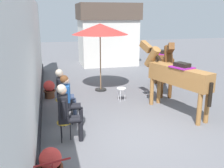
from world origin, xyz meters
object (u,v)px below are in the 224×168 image
Objects in this scene: seated_visitor_middle at (68,98)px; flower_planter_nearest at (51,164)px; flower_planter_farthest at (49,89)px; spare_stool_white at (121,90)px; saddled_horse_near at (175,75)px; cafe_parasol at (100,29)px; seated_visitor_far at (63,89)px; satchel_bag at (69,102)px; seated_visitor_near at (66,110)px; saddled_horse_far at (164,62)px.

seated_visitor_middle is 2.17× the size of flower_planter_nearest.
flower_planter_farthest reaches higher than spare_stool_white.
cafe_parasol reaches higher than saddled_horse_near.
cafe_parasol is (1.57, 2.18, 1.59)m from seated_visitor_far.
flower_planter_nearest is 4.07m from satchel_bag.
cafe_parasol reaches higher than satchel_bag.
saddled_horse_near reaches higher than spare_stool_white.
seated_visitor_near is 4.49m from cafe_parasol.
seated_visitor_middle is 3.70m from cafe_parasol.
saddled_horse_far is 1.12× the size of cafe_parasol.
flower_planter_farthest is at bearing 177.51° from saddled_horse_far.
seated_visitor_middle is 2.61m from flower_planter_farthest.
cafe_parasol is at bearing 13.38° from flower_planter_farthest.
saddled_horse_far is (3.91, 1.52, 0.38)m from seated_visitor_far.
flower_planter_nearest reaches higher than satchel_bag.
seated_visitor_middle is 0.54× the size of cafe_parasol.
seated_visitor_near is 5.11m from saddled_horse_far.
seated_visitor_middle is 0.48× the size of saddled_horse_far.
seated_visitor_far is 4.22m from saddled_horse_far.
saddled_horse_near is (3.32, 1.11, 0.38)m from seated_visitor_near.
seated_visitor_far is 3.12m from cafe_parasol.
seated_visitor_near is 4.96× the size of satchel_bag.
seated_visitor_middle is at bearing -83.55° from seated_visitor_far.
saddled_horse_near is (3.29, -0.59, 0.38)m from seated_visitor_far.
seated_visitor_near is at bearing -91.08° from seated_visitor_far.
flower_planter_farthest is at bearing 158.73° from spare_stool_white.
seated_visitor_far reaches higher than flower_planter_farthest.
seated_visitor_near is 0.54× the size of cafe_parasol.
seated_visitor_far is at bearing -158.72° from saddled_horse_far.
flower_planter_nearest is at bearing 89.88° from satchel_bag.
seated_visitor_far is 0.48× the size of saddled_horse_near.
flower_planter_farthest is 2.87m from cafe_parasol.
seated_visitor_middle is at bearing -175.98° from saddled_horse_near.
seated_visitor_far is at bearing -76.96° from flower_planter_farthest.
saddled_horse_near is 4.52× the size of flower_planter_nearest.
flower_planter_farthest is (-0.49, 2.52, -0.44)m from seated_visitor_middle.
saddled_horse_far reaches higher than flower_planter_farthest.
seated_visitor_near is 2.17× the size of flower_planter_farthest.
seated_visitor_near is at bearing 74.74° from flower_planter_nearest.
seated_visitor_near is at bearing -97.97° from seated_visitor_middle.
cafe_parasol is at bearing 121.79° from saddled_horse_near.
cafe_parasol reaches higher than saddled_horse_far.
seated_visitor_middle is 4.49m from saddled_horse_far.
saddled_horse_far reaches higher than seated_visitor_middle.
cafe_parasol is (1.48, 2.99, 1.59)m from seated_visitor_middle.
flower_planter_nearest is (-0.43, -3.17, -0.44)m from seated_visitor_far.
flower_planter_nearest is 0.25× the size of cafe_parasol.
seated_visitor_near is 2.17× the size of flower_planter_nearest.
spare_stool_white reaches higher than satchel_bag.
saddled_horse_near is 4.61m from flower_planter_nearest.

